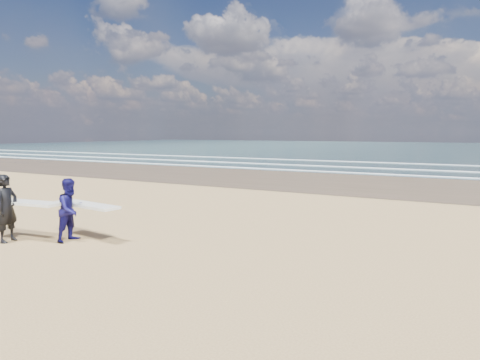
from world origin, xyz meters
The scene contains 2 objects.
surfer_near centered at (-1.05, 0.02, 0.90)m, with size 2.25×1.11×1.76m.
surfer_far centered at (0.29, 0.88, 0.83)m, with size 2.25×1.15×1.65m.
Camera 1 is at (9.47, -6.65, 2.84)m, focal length 32.00 mm.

